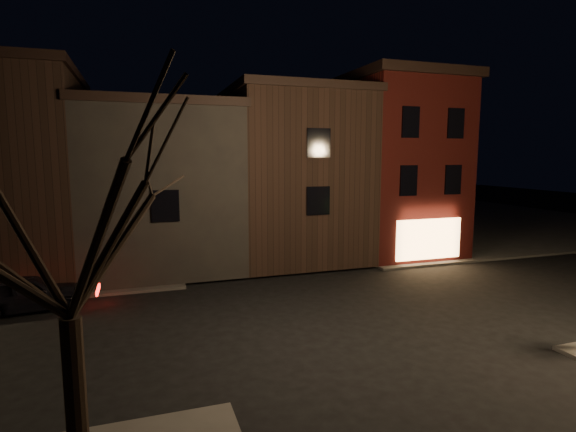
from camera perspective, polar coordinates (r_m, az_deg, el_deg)
name	(u,v)px	position (r m, az deg, el deg)	size (l,w,h in m)	color
ground	(335,314)	(17.37, 6.04, -12.25)	(120.00, 120.00, 0.00)	black
sidewalk_far_right	(442,219)	(44.37, 18.93, -0.34)	(30.00, 30.00, 0.12)	#2D2B28
corner_building	(391,164)	(28.49, 12.98, 6.45)	(6.50, 8.50, 10.50)	#450F0C
row_building_a	(286,174)	(26.70, -0.27, 5.36)	(7.30, 10.30, 9.40)	black
row_building_b	(159,185)	(25.41, -16.03, 3.81)	(7.80, 10.30, 8.40)	black
row_building_c	(5,173)	(26.08, -32.26, 4.68)	(7.30, 10.30, 9.90)	black
bare_tree_left	(61,185)	(7.93, -26.84, 3.48)	(5.60, 5.60, 7.50)	black
parked_car_a	(28,293)	(20.00, -30.11, -8.47)	(1.66, 4.13, 1.41)	black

